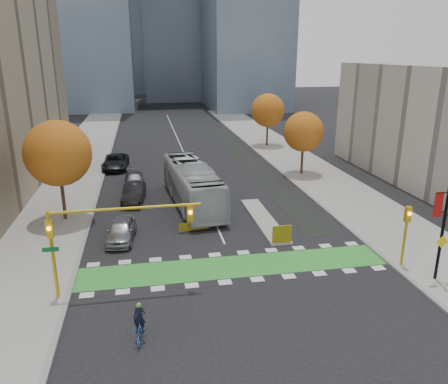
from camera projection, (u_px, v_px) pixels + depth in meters
name	position (u px, v px, depth m)	size (l,w,h in m)	color
ground	(240.00, 278.00, 26.71)	(300.00, 300.00, 0.00)	black
sidewalk_west	(63.00, 192.00, 43.07)	(7.00, 120.00, 0.15)	gray
sidewalk_east	(321.00, 178.00, 47.77)	(7.00, 120.00, 0.15)	gray
curb_west	(99.00, 190.00, 43.68)	(0.30, 120.00, 0.16)	gray
curb_east	(290.00, 180.00, 47.16)	(0.30, 120.00, 0.16)	gray
bike_crossing	(235.00, 266.00, 28.11)	(20.00, 3.00, 0.01)	green
centre_line	(181.00, 147.00, 64.18)	(0.15, 70.00, 0.01)	silver
bike_lane_paint	(246.00, 160.00, 56.11)	(2.50, 50.00, 0.01)	black
median_island	(264.00, 220.00, 35.81)	(1.60, 10.00, 0.16)	gray
hazard_board	(282.00, 234.00, 31.09)	(1.40, 0.12, 1.30)	yellow
tree_west	(58.00, 153.00, 34.16)	(5.20, 5.20, 8.22)	#332114
tree_east_near	(304.00, 132.00, 47.92)	(4.40, 4.40, 7.08)	#332114
tree_east_far	(268.00, 110.00, 62.89)	(4.80, 4.80, 7.65)	#332114
traffic_signal_west	(100.00, 229.00, 23.62)	(8.53, 0.56, 5.20)	#BF9914
traffic_signal_east	(406.00, 227.00, 27.22)	(0.35, 0.43, 4.10)	#BF9914
banner_lamppost	(446.00, 209.00, 24.96)	(1.65, 0.36, 8.28)	black
cyclist	(140.00, 328.00, 20.69)	(0.83, 1.83, 2.04)	#214C98
bus	(192.00, 184.00, 39.14)	(3.15, 13.46, 3.75)	#B2B7BA
parked_car_a	(121.00, 230.00, 31.84)	(1.86, 4.62, 1.57)	#949499
parked_car_b	(134.00, 193.00, 40.07)	(1.74, 4.99, 1.64)	black
parked_car_c	(134.00, 180.00, 44.79)	(1.97, 4.85, 1.41)	#4F4E54
parked_car_d	(116.00, 162.00, 51.60)	(2.79, 6.04, 1.68)	black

